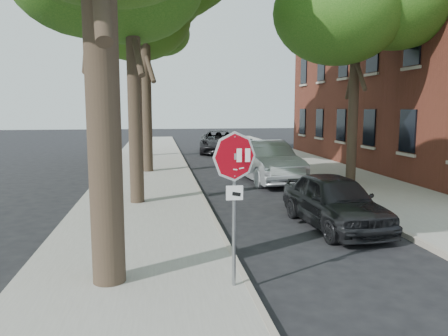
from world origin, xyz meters
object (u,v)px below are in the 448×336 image
at_px(tree_mid_b, 144,0).
at_px(car_b, 266,161).
at_px(tree_far, 142,41).
at_px(stop_sign, 234,179).
at_px(tree_right, 356,4).
at_px(car_a, 334,201).
at_px(car_c, 242,153).
at_px(car_d, 219,142).

distance_m(tree_mid_b, car_b, 9.28).
height_order(tree_far, car_b, tree_far).
bearing_deg(stop_sign, tree_mid_b, 96.95).
bearing_deg(car_b, tree_right, -19.69).
bearing_deg(tree_right, tree_mid_b, 154.48).
bearing_deg(stop_sign, car_a, 47.89).
bearing_deg(stop_sign, tree_right, 56.62).
relative_size(car_a, car_c, 0.88).
height_order(tree_far, car_d, tree_far).
relative_size(stop_sign, tree_mid_b, 0.25).
distance_m(stop_sign, car_a, 5.08).
bearing_deg(car_d, stop_sign, -90.27).
bearing_deg(car_c, stop_sign, -95.20).
bearing_deg(tree_mid_b, car_d, 62.33).
xyz_separation_m(car_a, car_c, (0.00, 12.57, -0.02)).
relative_size(tree_right, car_a, 2.27).
bearing_deg(car_b, stop_sign, -112.32).
bearing_deg(car_c, tree_mid_b, -151.29).
relative_size(tree_mid_b, tree_far, 1.11).
distance_m(tree_far, car_c, 9.76).
relative_size(tree_far, car_d, 1.68).
height_order(tree_mid_b, car_d, tree_mid_b).
distance_m(car_a, car_c, 12.57).
relative_size(car_b, car_c, 1.12).
xyz_separation_m(car_a, car_b, (0.00, 7.33, 0.16)).
bearing_deg(tree_far, stop_sign, -84.54).
relative_size(stop_sign, tree_far, 0.28).
bearing_deg(tree_right, stop_sign, -123.38).
height_order(car_b, car_d, car_b).
xyz_separation_m(car_c, car_d, (-0.31, 6.93, 0.10)).
distance_m(tree_right, car_a, 9.79).
distance_m(tree_far, car_d, 8.41).
distance_m(car_c, car_d, 6.93).
distance_m(tree_mid_b, car_c, 9.12).
bearing_deg(car_a, tree_mid_b, 112.31).
bearing_deg(car_c, tree_right, -54.66).
distance_m(tree_far, car_a, 19.40).
xyz_separation_m(tree_far, car_b, (5.32, -10.15, -6.35)).
bearing_deg(car_b, car_c, 84.40).
xyz_separation_m(tree_right, car_d, (-3.68, 13.01, -6.44)).
distance_m(tree_far, tree_right, 14.02).
height_order(stop_sign, tree_far, tree_far).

